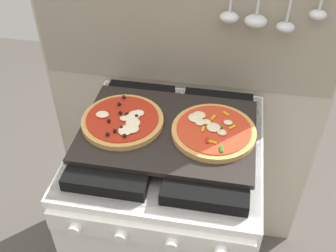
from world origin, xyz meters
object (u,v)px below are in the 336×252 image
object	(u,v)px
baking_tray	(168,130)
stove	(168,220)
pizza_right	(213,130)
pizza_left	(123,120)

from	to	relation	value
baking_tray	stove	bearing A→B (deg)	-90.00
baking_tray	pizza_right	world-z (taller)	pizza_right
pizza_right	baking_tray	bearing A→B (deg)	-178.73
baking_tray	pizza_left	world-z (taller)	pizza_left
baking_tray	pizza_left	distance (m)	0.14
pizza_left	pizza_right	bearing A→B (deg)	0.03
stove	baking_tray	world-z (taller)	baking_tray
stove	pizza_left	xyz separation A→B (m)	(-0.14, 0.00, 0.48)
baking_tray	pizza_left	xyz separation A→B (m)	(-0.14, 0.00, 0.02)
stove	pizza_left	size ratio (longest dim) A/B	3.49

